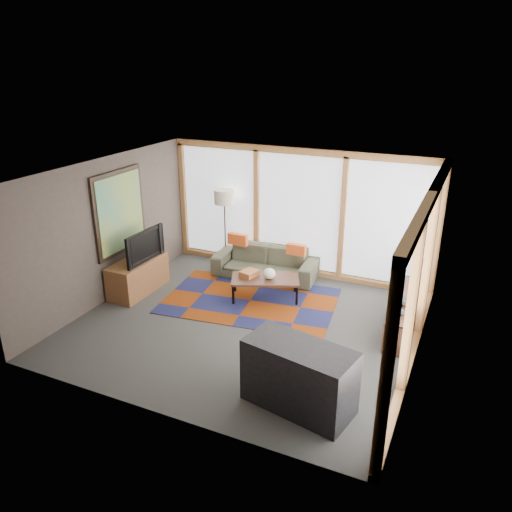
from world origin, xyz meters
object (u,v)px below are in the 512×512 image
at_px(bookshelf, 405,313).
at_px(bar_counter, 299,377).
at_px(sofa, 265,263).
at_px(coffee_table, 265,288).
at_px(floor_lamp, 225,228).
at_px(television, 141,245).
at_px(tv_console, 138,276).

bearing_deg(bookshelf, bar_counter, -108.84).
distance_m(sofa, coffee_table, 1.00).
bearing_deg(floor_lamp, television, -113.88).
bearing_deg(television, bar_counter, -115.07).
relative_size(sofa, bookshelf, 1.05).
bearing_deg(floor_lamp, bar_counter, -51.15).
bearing_deg(sofa, bar_counter, -64.90).
relative_size(sofa, bar_counter, 1.50).
relative_size(tv_console, television, 1.23).
height_order(coffee_table, bookshelf, bookshelf).
bearing_deg(floor_lamp, sofa, -12.05).
distance_m(floor_lamp, tv_console, 2.13).
bearing_deg(sofa, coffee_table, -71.09).
bearing_deg(tv_console, television, 24.04).
bearing_deg(tv_console, coffee_table, 17.37).
bearing_deg(sofa, television, -143.39).
distance_m(floor_lamp, coffee_table, 1.93).
xyz_separation_m(sofa, bookshelf, (2.93, -0.91, -0.06)).
xyz_separation_m(television, bar_counter, (3.86, -1.97, -0.50)).
bearing_deg(coffee_table, bookshelf, 0.12).
bearing_deg(tv_console, bookshelf, 8.57).
height_order(coffee_table, tv_console, tv_console).
xyz_separation_m(floor_lamp, bookshelf, (3.96, -1.13, -0.59)).
distance_m(coffee_table, tv_console, 2.44).
distance_m(sofa, bookshelf, 3.07).
relative_size(floor_lamp, bookshelf, 0.84).
bearing_deg(tv_console, sofa, 40.34).
bearing_deg(bookshelf, tv_console, -171.43).
height_order(bookshelf, television, television).
relative_size(sofa, television, 2.00).
height_order(floor_lamp, bookshelf, floor_lamp).
height_order(sofa, tv_console, tv_console).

